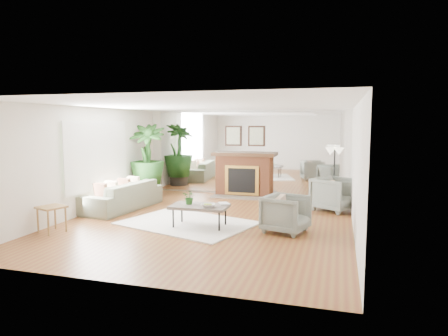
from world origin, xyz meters
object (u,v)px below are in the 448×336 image
(coffee_table, at_px, (200,207))
(potted_ficus, at_px, (147,158))
(armchair_back, at_px, (334,194))
(floor_lamp, at_px, (334,156))
(sofa, at_px, (123,196))
(side_table, at_px, (51,210))
(armchair_front, at_px, (286,214))
(fireplace, at_px, (243,173))

(coffee_table, distance_m, potted_ficus, 3.86)
(armchair_back, distance_m, floor_lamp, 1.30)
(sofa, xyz_separation_m, side_table, (-0.20, -2.30, 0.10))
(potted_ficus, bearing_deg, floor_lamp, 6.59)
(armchair_front, bearing_deg, armchair_back, -5.44)
(fireplace, distance_m, potted_ficus, 2.82)
(fireplace, xyz_separation_m, floor_lamp, (2.56, -0.38, 0.61))
(armchair_back, relative_size, side_table, 1.55)
(armchair_front, height_order, side_table, armchair_front)
(coffee_table, xyz_separation_m, potted_ficus, (-2.59, 2.78, 0.70))
(coffee_table, xyz_separation_m, side_table, (-2.64, -1.16, 0.01))
(coffee_table, relative_size, sofa, 0.51)
(fireplace, xyz_separation_m, coffee_table, (-0.01, -3.75, -0.24))
(side_table, bearing_deg, armchair_back, 34.13)
(floor_lamp, bearing_deg, armchair_front, -104.49)
(side_table, xyz_separation_m, floor_lamp, (5.21, 4.53, 0.83))
(side_table, bearing_deg, coffee_table, 23.78)
(potted_ficus, bearing_deg, armchair_back, -4.18)
(potted_ficus, bearing_deg, armchair_front, -31.34)
(armchair_back, xyz_separation_m, side_table, (-5.25, -3.56, 0.03))
(fireplace, distance_m, coffee_table, 3.76)
(coffee_table, xyz_separation_m, armchair_front, (1.74, 0.14, -0.06))
(fireplace, height_order, armchair_back, fireplace)
(sofa, relative_size, potted_ficus, 1.09)
(sofa, height_order, armchair_front, armchair_front)
(sofa, xyz_separation_m, potted_ficus, (-0.15, 1.64, 0.79))
(armchair_front, relative_size, side_table, 1.38)
(coffee_table, relative_size, side_table, 2.01)
(coffee_table, xyz_separation_m, floor_lamp, (2.57, 3.37, 0.84))
(coffee_table, relative_size, armchair_back, 1.30)
(armchair_front, distance_m, potted_ficus, 5.12)
(fireplace, relative_size, floor_lamp, 1.38)
(side_table, distance_m, floor_lamp, 6.96)
(fireplace, distance_m, armchair_front, 4.01)
(coffee_table, bearing_deg, armchair_back, 42.52)
(fireplace, relative_size, sofa, 0.89)
(sofa, relative_size, armchair_back, 2.55)
(side_table, bearing_deg, potted_ficus, 89.27)
(coffee_table, bearing_deg, side_table, -156.22)
(armchair_back, xyz_separation_m, floor_lamp, (-0.04, 0.98, 0.86))
(armchair_front, relative_size, potted_ficus, 0.38)
(floor_lamp, bearing_deg, coffee_table, -127.35)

